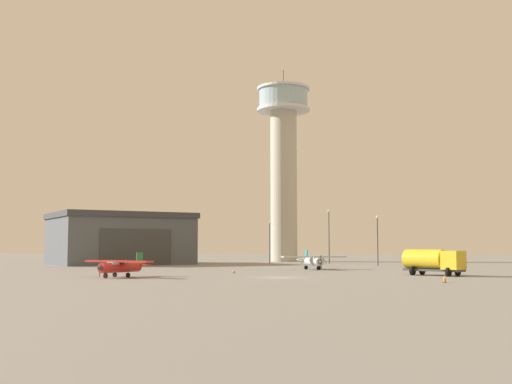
{
  "coord_description": "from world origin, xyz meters",
  "views": [
    {
      "loc": [
        3.34,
        -66.12,
        3.31
      ],
      "look_at": [
        -4.57,
        24.28,
        11.14
      ],
      "focal_mm": 43.9,
      "sensor_mm": 36.0,
      "label": 1
    }
  ],
  "objects_px": {
    "airplane_silver": "(313,260)",
    "traffic_cone_near_left": "(234,271)",
    "traffic_cone_near_right": "(104,269)",
    "traffic_cone_mid_apron": "(445,278)",
    "control_tower": "(284,154)",
    "light_post_centre": "(378,236)",
    "airplane_red": "(121,266)",
    "light_post_east": "(329,232)",
    "truck_fuel_tanker_yellow": "(433,261)",
    "light_post_north": "(270,238)"
  },
  "relations": [
    {
      "from": "truck_fuel_tanker_yellow",
      "to": "light_post_centre",
      "type": "bearing_deg",
      "value": 134.43
    },
    {
      "from": "traffic_cone_mid_apron",
      "to": "control_tower",
      "type": "bearing_deg",
      "value": 103.36
    },
    {
      "from": "airplane_red",
      "to": "light_post_north",
      "type": "relative_size",
      "value": 1.04
    },
    {
      "from": "airplane_red",
      "to": "light_post_centre",
      "type": "bearing_deg",
      "value": 170.94
    },
    {
      "from": "light_post_north",
      "to": "traffic_cone_near_left",
      "type": "distance_m",
      "value": 43.21
    },
    {
      "from": "airplane_silver",
      "to": "light_post_east",
      "type": "relative_size",
      "value": 0.91
    },
    {
      "from": "airplane_red",
      "to": "light_post_north",
      "type": "distance_m",
      "value": 56.2
    },
    {
      "from": "light_post_east",
      "to": "traffic_cone_near_right",
      "type": "bearing_deg",
      "value": -126.43
    },
    {
      "from": "control_tower",
      "to": "traffic_cone_mid_apron",
      "type": "height_order",
      "value": "control_tower"
    },
    {
      "from": "traffic_cone_near_left",
      "to": "traffic_cone_mid_apron",
      "type": "height_order",
      "value": "traffic_cone_mid_apron"
    },
    {
      "from": "truck_fuel_tanker_yellow",
      "to": "light_post_east",
      "type": "distance_m",
      "value": 48.09
    },
    {
      "from": "control_tower",
      "to": "light_post_east",
      "type": "xyz_separation_m",
      "value": [
        9.12,
        -14.75,
        -17.06
      ]
    },
    {
      "from": "light_post_east",
      "to": "traffic_cone_mid_apron",
      "type": "height_order",
      "value": "light_post_east"
    },
    {
      "from": "light_post_north",
      "to": "traffic_cone_near_right",
      "type": "distance_m",
      "value": 45.39
    },
    {
      "from": "traffic_cone_mid_apron",
      "to": "airplane_silver",
      "type": "bearing_deg",
      "value": 111.32
    },
    {
      "from": "traffic_cone_near_right",
      "to": "control_tower",
      "type": "bearing_deg",
      "value": 69.46
    },
    {
      "from": "airplane_silver",
      "to": "traffic_cone_near_right",
      "type": "height_order",
      "value": "airplane_silver"
    },
    {
      "from": "light_post_east",
      "to": "traffic_cone_near_left",
      "type": "bearing_deg",
      "value": -107.0
    },
    {
      "from": "airplane_silver",
      "to": "light_post_centre",
      "type": "height_order",
      "value": "light_post_centre"
    },
    {
      "from": "light_post_east",
      "to": "traffic_cone_near_right",
      "type": "xyz_separation_m",
      "value": [
        -29.74,
        -40.29,
        -5.57
      ]
    },
    {
      "from": "airplane_silver",
      "to": "traffic_cone_near_left",
      "type": "distance_m",
      "value": 15.56
    },
    {
      "from": "control_tower",
      "to": "truck_fuel_tanker_yellow",
      "type": "height_order",
      "value": "control_tower"
    },
    {
      "from": "airplane_red",
      "to": "light_post_east",
      "type": "relative_size",
      "value": 0.82
    },
    {
      "from": "traffic_cone_near_right",
      "to": "traffic_cone_mid_apron",
      "type": "distance_m",
      "value": 43.21
    },
    {
      "from": "airplane_silver",
      "to": "light_post_centre",
      "type": "distance_m",
      "value": 21.95
    },
    {
      "from": "airplane_red",
      "to": "airplane_silver",
      "type": "bearing_deg",
      "value": 166.93
    },
    {
      "from": "light_post_east",
      "to": "traffic_cone_mid_apron",
      "type": "bearing_deg",
      "value": -81.8
    },
    {
      "from": "traffic_cone_near_right",
      "to": "traffic_cone_mid_apron",
      "type": "xyz_separation_m",
      "value": [
        38.4,
        -19.82,
        0.02
      ]
    },
    {
      "from": "control_tower",
      "to": "airplane_red",
      "type": "xyz_separation_m",
      "value": [
        -14.27,
        -68.58,
        -21.76
      ]
    },
    {
      "from": "airplane_silver",
      "to": "light_post_north",
      "type": "xyz_separation_m",
      "value": [
        -8.12,
        30.83,
        3.53
      ]
    },
    {
      "from": "light_post_north",
      "to": "traffic_cone_near_left",
      "type": "bearing_deg",
      "value": -92.14
    },
    {
      "from": "light_post_north",
      "to": "traffic_cone_mid_apron",
      "type": "xyz_separation_m",
      "value": [
        19.9,
        -61.02,
        -4.44
      ]
    },
    {
      "from": "light_post_north",
      "to": "traffic_cone_mid_apron",
      "type": "distance_m",
      "value": 64.34
    },
    {
      "from": "airplane_silver",
      "to": "traffic_cone_near_left",
      "type": "bearing_deg",
      "value": -57.57
    },
    {
      "from": "traffic_cone_mid_apron",
      "to": "light_post_centre",
      "type": "bearing_deg",
      "value": 90.97
    },
    {
      "from": "airplane_silver",
      "to": "truck_fuel_tanker_yellow",
      "type": "xyz_separation_m",
      "value": [
        13.31,
        -16.89,
        0.4
      ]
    },
    {
      "from": "light_post_east",
      "to": "light_post_north",
      "type": "xyz_separation_m",
      "value": [
        -11.24,
        0.92,
        -1.11
      ]
    },
    {
      "from": "airplane_red",
      "to": "light_post_north",
      "type": "height_order",
      "value": "light_post_north"
    },
    {
      "from": "control_tower",
      "to": "light_post_north",
      "type": "relative_size",
      "value": 5.2
    },
    {
      "from": "light_post_centre",
      "to": "traffic_cone_near_right",
      "type": "distance_m",
      "value": 47.71
    },
    {
      "from": "control_tower",
      "to": "traffic_cone_near_left",
      "type": "bearing_deg",
      "value": -93.76
    },
    {
      "from": "light_post_centre",
      "to": "traffic_cone_near_right",
      "type": "relative_size",
      "value": 12.34
    },
    {
      "from": "airplane_red",
      "to": "truck_fuel_tanker_yellow",
      "type": "xyz_separation_m",
      "value": [
        33.57,
        7.03,
        0.46
      ]
    },
    {
      "from": "light_post_north",
      "to": "light_post_east",
      "type": "bearing_deg",
      "value": -4.66
    },
    {
      "from": "airplane_silver",
      "to": "traffic_cone_near_left",
      "type": "xyz_separation_m",
      "value": [
        -9.72,
        -12.11,
        -1.01
      ]
    },
    {
      "from": "traffic_cone_near_right",
      "to": "light_post_east",
      "type": "bearing_deg",
      "value": 53.57
    },
    {
      "from": "airplane_red",
      "to": "airplane_silver",
      "type": "distance_m",
      "value": 31.35
    },
    {
      "from": "airplane_red",
      "to": "traffic_cone_near_right",
      "type": "height_order",
      "value": "airplane_red"
    },
    {
      "from": "airplane_red",
      "to": "traffic_cone_near_left",
      "type": "bearing_deg",
      "value": 165.46
    },
    {
      "from": "traffic_cone_near_left",
      "to": "truck_fuel_tanker_yellow",
      "type": "bearing_deg",
      "value": -11.73
    }
  ]
}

